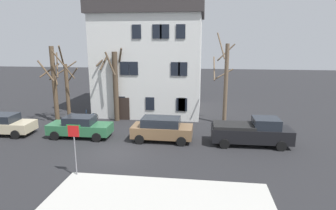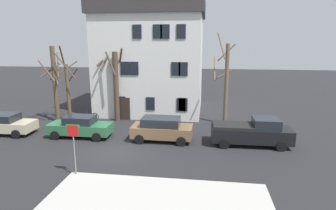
{
  "view_description": "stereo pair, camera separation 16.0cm",
  "coord_description": "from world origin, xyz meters",
  "px_view_note": "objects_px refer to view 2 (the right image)",
  "views": [
    {
      "loc": [
        5.56,
        -16.86,
        7.15
      ],
      "look_at": [
        2.95,
        3.48,
        2.52
      ],
      "focal_mm": 30.09,
      "sensor_mm": 36.0,
      "label": 1
    },
    {
      "loc": [
        5.72,
        -16.84,
        7.15
      ],
      "look_at": [
        2.95,
        3.48,
        2.52
      ],
      "focal_mm": 30.09,
      "sensor_mm": 36.0,
      "label": 2
    }
  ],
  "objects_px": {
    "tree_bare_end": "(225,82)",
    "bicycle_leaning": "(89,117)",
    "building_main": "(152,56)",
    "street_sign_pole": "(74,141)",
    "tree_bare_mid": "(67,88)",
    "car_beige_sedan": "(3,124)",
    "tree_bare_near": "(55,83)",
    "car_green_sedan": "(80,126)",
    "pickup_truck_black": "(252,132)",
    "car_brown_wagon": "(162,129)",
    "tree_bare_far": "(115,82)"
  },
  "relations": [
    {
      "from": "tree_bare_end",
      "to": "pickup_truck_black",
      "type": "relative_size",
      "value": 1.43
    },
    {
      "from": "pickup_truck_black",
      "to": "street_sign_pole",
      "type": "distance_m",
      "value": 11.92
    },
    {
      "from": "tree_bare_mid",
      "to": "street_sign_pole",
      "type": "height_order",
      "value": "tree_bare_mid"
    },
    {
      "from": "car_green_sedan",
      "to": "pickup_truck_black",
      "type": "distance_m",
      "value": 12.7
    },
    {
      "from": "tree_bare_near",
      "to": "street_sign_pole",
      "type": "distance_m",
      "value": 11.91
    },
    {
      "from": "tree_bare_mid",
      "to": "car_green_sedan",
      "type": "distance_m",
      "value": 5.52
    },
    {
      "from": "tree_bare_end",
      "to": "pickup_truck_black",
      "type": "distance_m",
      "value": 6.02
    },
    {
      "from": "tree_bare_far",
      "to": "pickup_truck_black",
      "type": "height_order",
      "value": "tree_bare_far"
    },
    {
      "from": "car_green_sedan",
      "to": "car_brown_wagon",
      "type": "bearing_deg",
      "value": 0.28
    },
    {
      "from": "tree_bare_near",
      "to": "tree_bare_far",
      "type": "bearing_deg",
      "value": 13.37
    },
    {
      "from": "car_beige_sedan",
      "to": "street_sign_pole",
      "type": "xyz_separation_m",
      "value": [
        8.88,
        -6.04,
        1.21
      ]
    },
    {
      "from": "building_main",
      "to": "pickup_truck_black",
      "type": "xyz_separation_m",
      "value": [
        8.91,
        -9.64,
        -4.69
      ]
    },
    {
      "from": "tree_bare_near",
      "to": "car_green_sedan",
      "type": "xyz_separation_m",
      "value": [
        3.87,
        -3.71,
        -2.76
      ]
    },
    {
      "from": "tree_bare_far",
      "to": "pickup_truck_black",
      "type": "bearing_deg",
      "value": -23.43
    },
    {
      "from": "tree_bare_near",
      "to": "car_beige_sedan",
      "type": "xyz_separation_m",
      "value": [
        -2.45,
        -3.86,
        -2.76
      ]
    },
    {
      "from": "building_main",
      "to": "street_sign_pole",
      "type": "bearing_deg",
      "value": -94.45
    },
    {
      "from": "building_main",
      "to": "car_beige_sedan",
      "type": "xyz_separation_m",
      "value": [
        -10.11,
        -9.76,
        -4.82
      ]
    },
    {
      "from": "pickup_truck_black",
      "to": "bicycle_leaning",
      "type": "xyz_separation_m",
      "value": [
        -13.93,
        4.49,
        -0.59
      ]
    },
    {
      "from": "tree_bare_near",
      "to": "car_beige_sedan",
      "type": "distance_m",
      "value": 5.34
    },
    {
      "from": "tree_bare_near",
      "to": "street_sign_pole",
      "type": "height_order",
      "value": "tree_bare_near"
    },
    {
      "from": "tree_bare_end",
      "to": "street_sign_pole",
      "type": "relative_size",
      "value": 2.71
    },
    {
      "from": "tree_bare_near",
      "to": "tree_bare_far",
      "type": "height_order",
      "value": "tree_bare_far"
    },
    {
      "from": "tree_bare_mid",
      "to": "street_sign_pole",
      "type": "distance_m",
      "value": 11.7
    },
    {
      "from": "tree_bare_far",
      "to": "car_beige_sedan",
      "type": "xyz_separation_m",
      "value": [
        -7.59,
        -5.08,
        -2.74
      ]
    },
    {
      "from": "tree_bare_end",
      "to": "car_beige_sedan",
      "type": "bearing_deg",
      "value": -163.4
    },
    {
      "from": "tree_bare_end",
      "to": "bicycle_leaning",
      "type": "relative_size",
      "value": 4.59
    },
    {
      "from": "car_brown_wagon",
      "to": "pickup_truck_black",
      "type": "height_order",
      "value": "pickup_truck_black"
    },
    {
      "from": "tree_bare_near",
      "to": "tree_bare_end",
      "type": "height_order",
      "value": "tree_bare_end"
    },
    {
      "from": "car_green_sedan",
      "to": "pickup_truck_black",
      "type": "relative_size",
      "value": 0.86
    },
    {
      "from": "street_sign_pole",
      "to": "bicycle_leaning",
      "type": "xyz_separation_m",
      "value": [
        -3.79,
        10.66,
        -1.67
      ]
    },
    {
      "from": "tree_bare_end",
      "to": "bicycle_leaning",
      "type": "distance_m",
      "value": 12.78
    },
    {
      "from": "tree_bare_near",
      "to": "street_sign_pole",
      "type": "relative_size",
      "value": 2.35
    },
    {
      "from": "tree_bare_end",
      "to": "car_green_sedan",
      "type": "relative_size",
      "value": 1.66
    },
    {
      "from": "tree_bare_near",
      "to": "car_brown_wagon",
      "type": "bearing_deg",
      "value": -19.93
    },
    {
      "from": "car_green_sedan",
      "to": "bicycle_leaning",
      "type": "distance_m",
      "value": 4.66
    },
    {
      "from": "car_beige_sedan",
      "to": "tree_bare_near",
      "type": "bearing_deg",
      "value": 57.56
    },
    {
      "from": "tree_bare_end",
      "to": "bicycle_leaning",
      "type": "xyz_separation_m",
      "value": [
        -12.3,
        -0.57,
        -3.42
      ]
    },
    {
      "from": "tree_bare_end",
      "to": "bicycle_leaning",
      "type": "height_order",
      "value": "tree_bare_end"
    },
    {
      "from": "tree_bare_near",
      "to": "tree_bare_mid",
      "type": "relative_size",
      "value": 1.05
    },
    {
      "from": "street_sign_pole",
      "to": "bicycle_leaning",
      "type": "relative_size",
      "value": 1.69
    },
    {
      "from": "tree_bare_mid",
      "to": "pickup_truck_black",
      "type": "relative_size",
      "value": 1.18
    },
    {
      "from": "car_brown_wagon",
      "to": "street_sign_pole",
      "type": "distance_m",
      "value": 7.34
    },
    {
      "from": "car_green_sedan",
      "to": "car_brown_wagon",
      "type": "height_order",
      "value": "car_brown_wagon"
    },
    {
      "from": "car_beige_sedan",
      "to": "tree_bare_end",
      "type": "bearing_deg",
      "value": 16.6
    },
    {
      "from": "car_beige_sedan",
      "to": "car_green_sedan",
      "type": "relative_size",
      "value": 1.02
    },
    {
      "from": "building_main",
      "to": "street_sign_pole",
      "type": "relative_size",
      "value": 3.82
    },
    {
      "from": "pickup_truck_black",
      "to": "tree_bare_far",
      "type": "bearing_deg",
      "value": 156.57
    },
    {
      "from": "car_green_sedan",
      "to": "bicycle_leaning",
      "type": "relative_size",
      "value": 2.76
    },
    {
      "from": "tree_bare_mid",
      "to": "car_green_sedan",
      "type": "xyz_separation_m",
      "value": [
        2.97,
        -4.07,
        -2.26
      ]
    },
    {
      "from": "tree_bare_far",
      "to": "car_green_sedan",
      "type": "distance_m",
      "value": 5.78
    }
  ]
}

